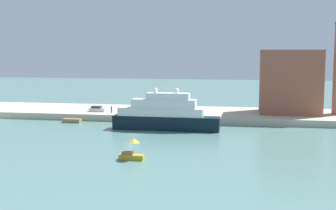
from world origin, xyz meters
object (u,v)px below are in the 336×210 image
Objects in this scene: parked_car at (97,109)px; person_figure at (112,109)px; small_motorboat at (132,152)px; mooring_bollard at (136,113)px; harbor_building at (290,82)px; work_barge at (72,121)px; large_yacht at (164,115)px.

parked_car is 4.59m from person_figure.
small_motorboat is 2.13× the size of person_figure.
parked_car reaches higher than mooring_bollard.
mooring_bollard is at bearing -163.75° from harbor_building.
small_motorboat is 0.88× the size of work_barge.
person_figure is 7.56m from mooring_bollard.
work_barge is at bearing 125.66° from small_motorboat.
large_yacht is 6.01× the size of small_motorboat.
parked_car is at bearing 159.11° from mooring_bollard.
mooring_bollard is at bearing 131.14° from large_yacht.
parked_car is at bearing 116.23° from small_motorboat.
work_barge is at bearing -137.44° from person_figure.
large_yacht is 5.54× the size of parked_car.
small_motorboat is 38.15m from mooring_bollard.
large_yacht is 27.03m from small_motorboat.
person_figure is (-43.06, -7.78, -6.90)m from harbor_building.
work_barge is 53.38m from harbor_building.
small_motorboat is (0.24, -26.96, -1.91)m from large_yacht.
person_figure is at bearing -169.76° from harbor_building.
harbor_building reaches higher than mooring_bollard.
large_yacht is 34.66m from harbor_building.
mooring_bollard is at bearing -21.12° from person_figure.
work_barge is at bearing -164.01° from mooring_bollard.
small_motorboat reaches higher than parked_car.
parked_car is (-20.39, 41.38, 0.95)m from small_motorboat.
large_yacht is 13.45m from mooring_bollard.
large_yacht is at bearing -38.94° from person_figure.
large_yacht reaches higher than person_figure.
parked_car is at bearing 159.49° from person_figure.
harbor_building is 8.75× the size of person_figure.
harbor_building is 17.33× the size of mooring_bollard.
work_barge is 4.81× the size of mooring_bollard.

